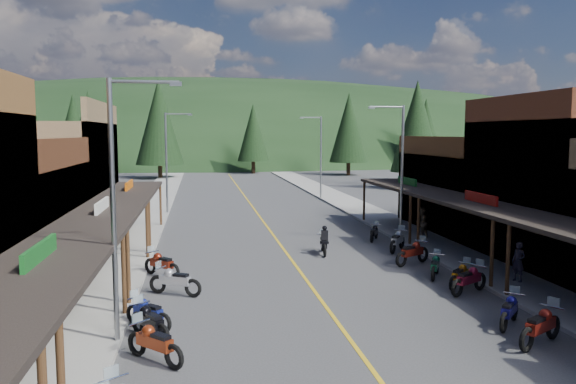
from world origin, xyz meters
name	(u,v)px	position (x,y,z in m)	size (l,w,h in m)	color
ground	(308,283)	(0.00, 0.00, 0.00)	(220.00, 220.00, 0.00)	#38383A
centerline	(259,216)	(0.00, 20.00, 0.01)	(0.15, 90.00, 0.01)	gold
sidewalk_west	(144,217)	(-8.70, 20.00, 0.07)	(3.40, 94.00, 0.15)	gray
sidewalk_east	(367,212)	(8.70, 20.00, 0.07)	(3.40, 94.00, 0.15)	gray
shop_west_3	(39,183)	(-13.78, 11.30, 3.52)	(10.90, 10.20, 8.20)	brown
shop_east_3	(480,192)	(13.75, 11.30, 2.53)	(10.90, 10.20, 6.20)	#4C2D16
streetlight_0	(118,199)	(-6.95, -6.00, 4.46)	(2.16, 0.18, 8.00)	gray
streetlight_1	(168,158)	(-6.95, 22.00, 4.46)	(2.16, 0.18, 8.00)	gray
streetlight_2	(400,167)	(6.95, 8.00, 4.46)	(2.16, 0.18, 8.00)	gray
streetlight_3	(319,153)	(6.95, 30.00, 4.46)	(2.16, 0.18, 8.00)	gray
ridge_hill	(215,156)	(0.00, 135.00, 0.00)	(310.00, 140.00, 60.00)	black
pine_1	(74,128)	(-24.00, 70.00, 7.24)	(5.88, 5.88, 12.50)	black
pine_2	(159,122)	(-10.00, 58.00, 7.99)	(6.72, 6.72, 14.00)	black
pine_3	(253,133)	(4.00, 66.00, 6.48)	(5.04, 5.04, 11.00)	black
pine_4	(349,128)	(18.00, 60.00, 7.24)	(5.88, 5.88, 12.50)	black
pine_5	(419,124)	(34.00, 72.00, 7.99)	(6.72, 6.72, 14.00)	black
pine_6	(505,133)	(46.00, 64.00, 6.48)	(5.04, 5.04, 11.00)	black
pine_7	(31,128)	(-32.00, 76.00, 7.24)	(5.88, 5.88, 12.50)	black
pine_8	(32,137)	(-22.00, 40.00, 5.98)	(4.48, 4.48, 10.00)	black
pine_9	(425,133)	(24.00, 45.00, 6.38)	(4.93, 4.93, 10.80)	black
pine_10	(89,130)	(-18.00, 50.00, 6.78)	(5.38, 5.38, 11.60)	black
pine_11	(417,126)	(20.00, 38.00, 7.19)	(5.82, 5.82, 12.40)	black
bike_west_4	(155,341)	(-5.86, -7.59, 0.63)	(0.74, 2.21, 1.26)	maroon
bike_west_5	(150,321)	(-6.15, -5.78, 0.63)	(0.73, 2.19, 1.25)	black
bike_west_6	(148,311)	(-6.29, -4.71, 0.59)	(0.68, 2.05, 1.17)	navy
bike_west_7	(175,279)	(-5.57, -0.99, 0.64)	(0.75, 2.25, 1.29)	#A09FA4
bike_west_8	(162,263)	(-6.28, 2.05, 0.64)	(0.75, 2.24, 1.28)	#651A0D
bike_east_4	(541,325)	(5.55, -8.10, 0.66)	(0.77, 2.31, 1.32)	maroon
bike_east_5	(509,309)	(5.54, -6.39, 0.59)	(0.69, 2.08, 1.19)	navy
bike_east_6	(469,278)	(6.03, -2.59, 0.64)	(0.74, 2.23, 1.27)	maroon
bike_east_7	(460,274)	(6.10, -1.69, 0.57)	(0.67, 2.01, 1.15)	#99580A
bike_east_8	(435,265)	(5.75, 0.02, 0.57)	(0.67, 2.00, 1.14)	#0D442B
bike_east_9	(412,251)	(5.66, 2.51, 0.66)	(0.78, 2.33, 1.33)	maroon
bike_east_10	(397,239)	(6.03, 5.61, 0.65)	(0.76, 2.29, 1.31)	#AAAAAF
bike_east_11	(374,232)	(5.70, 8.68, 0.54)	(0.63, 1.90, 1.09)	black
rider_on_bike	(324,242)	(1.91, 5.52, 0.63)	(0.98, 2.16, 1.58)	black
pedestrian_east_a	(518,262)	(8.70, -1.69, 1.01)	(0.62, 0.41, 1.71)	#262234
pedestrian_east_b	(421,222)	(8.56, 8.44, 1.08)	(0.90, 0.52, 1.86)	brown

